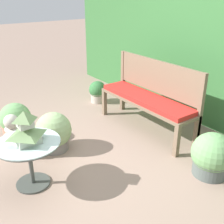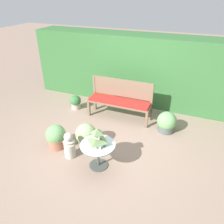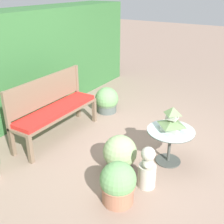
# 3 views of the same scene
# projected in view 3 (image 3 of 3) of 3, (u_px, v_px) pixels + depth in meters

# --- Properties ---
(ground) EXTENTS (30.00, 30.00, 0.00)m
(ground) POSITION_uv_depth(u_px,v_px,m) (125.00, 149.00, 4.34)
(ground) COLOR gray
(foliage_hedge_back) EXTENTS (6.40, 0.88, 1.93)m
(foliage_hedge_back) POSITION_uv_depth(u_px,v_px,m) (11.00, 67.00, 5.08)
(foliage_hedge_back) COLOR #336633
(foliage_hedge_back) RESTS_ON ground
(garden_bench) EXTENTS (1.63, 0.43, 0.52)m
(garden_bench) POSITION_uv_depth(u_px,v_px,m) (57.00, 112.00, 4.53)
(garden_bench) COLOR brown
(garden_bench) RESTS_ON ground
(bench_backrest) EXTENTS (1.63, 0.06, 1.01)m
(bench_backrest) POSITION_uv_depth(u_px,v_px,m) (46.00, 94.00, 4.51)
(bench_backrest) COLOR brown
(bench_backrest) RESTS_ON ground
(patio_table) EXTENTS (0.66, 0.66, 0.51)m
(patio_table) POSITION_uv_depth(u_px,v_px,m) (170.00, 137.00, 3.88)
(patio_table) COLOR #424742
(patio_table) RESTS_ON ground
(pagoda_birdhouse) EXTENTS (0.31, 0.31, 0.34)m
(pagoda_birdhouse) POSITION_uv_depth(u_px,v_px,m) (172.00, 120.00, 3.78)
(pagoda_birdhouse) COLOR #B2BCA8
(pagoda_birdhouse) RESTS_ON patio_table
(garden_bust) EXTENTS (0.28, 0.23, 0.56)m
(garden_bust) POSITION_uv_depth(u_px,v_px,m) (147.00, 169.00, 3.46)
(garden_bust) COLOR #B7B2A3
(garden_bust) RESTS_ON ground
(potted_plant_table_far) EXTENTS (0.46, 0.46, 0.51)m
(potted_plant_table_far) POSITION_uv_depth(u_px,v_px,m) (120.00, 154.00, 3.79)
(potted_plant_table_far) COLOR slate
(potted_plant_table_far) RESTS_ON ground
(potted_plant_table_near) EXTENTS (0.42, 0.42, 0.52)m
(potted_plant_table_near) POSITION_uv_depth(u_px,v_px,m) (118.00, 184.00, 3.21)
(potted_plant_table_near) COLOR #9E664C
(potted_plant_table_near) RESTS_ON ground
(potted_plant_bench_left) EXTENTS (0.46, 0.46, 0.50)m
(potted_plant_bench_left) POSITION_uv_depth(u_px,v_px,m) (107.00, 101.00, 5.52)
(potted_plant_bench_left) COLOR #4C5651
(potted_plant_bench_left) RESTS_ON ground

